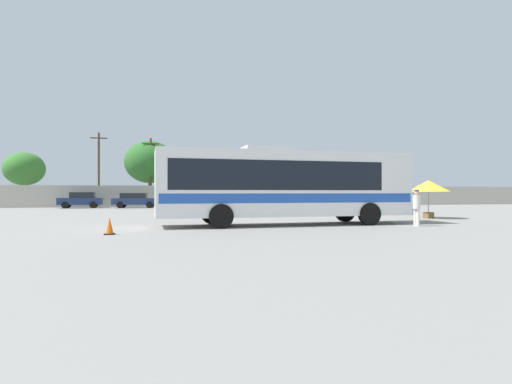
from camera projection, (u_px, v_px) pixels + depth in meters
name	position (u px, v px, depth m)	size (l,w,h in m)	color
ground_plane	(241.00, 213.00, 30.05)	(300.00, 300.00, 0.00)	gray
perimeter_wall	(215.00, 196.00, 45.71)	(80.00, 0.30, 2.24)	#B2AD9E
coach_bus_white_blue	(283.00, 183.00, 19.38)	(12.00, 3.05, 3.63)	white
attendant_by_bus_door	(417.00, 205.00, 18.63)	(0.42, 0.42, 1.64)	silver
vendor_umbrella_near_gate_yellow	(428.00, 186.00, 24.33)	(2.40, 2.40, 2.23)	gray
parked_car_leftmost_dark_blue	(81.00, 200.00, 40.43)	(4.10, 2.16, 1.54)	navy
parked_car_second_dark_blue	(136.00, 200.00, 40.91)	(4.57, 2.25, 1.46)	navy
utility_pole_near	(151.00, 171.00, 46.58)	(1.80, 0.24, 7.59)	#4C3823
utility_pole_far	(99.00, 168.00, 46.22)	(1.80, 0.24, 8.17)	#4C3823
roadside_tree_left	(24.00, 169.00, 47.63)	(4.48, 4.48, 6.13)	brown
roadside_tree_midleft	(150.00, 162.00, 48.42)	(5.78, 5.78, 7.52)	brown
roadside_tree_midright	(213.00, 171.00, 52.61)	(5.70, 5.70, 6.69)	brown
traffic_cone_on_apron	(110.00, 226.00, 14.95)	(0.36, 0.36, 0.64)	black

